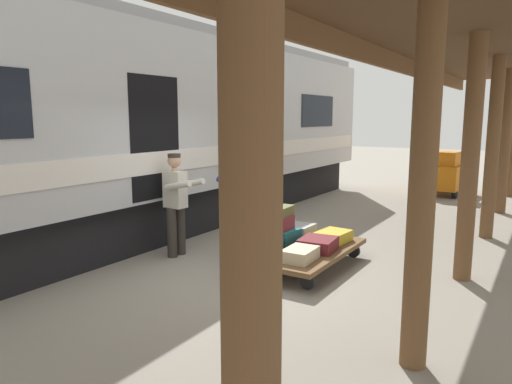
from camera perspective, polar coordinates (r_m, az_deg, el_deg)
The scene contains 15 objects.
ground_plane at distance 6.98m, azimuth 0.21°, elevation -9.99°, with size 60.00×60.00×0.00m, color gray.
platform_canopy at distance 5.76m, azimuth 23.14°, elevation 18.01°, with size 3.20×20.19×3.56m.
train_car at distance 8.94m, azimuth -19.12°, elevation 7.18°, with size 3.02×17.77×4.00m.
luggage_cart at distance 7.33m, azimuth 5.26°, elevation -7.03°, with size 1.41×2.14×0.29m.
suitcase_slate_roller at distance 6.94m, azimuth 0.70°, elevation -6.64°, with size 0.42×0.57×0.21m, color #4C515B.
suitcase_cream_canvas at distance 6.65m, azimuth 5.41°, elevation -7.58°, with size 0.39×0.54×0.17m, color beige.
suitcase_yellow_case at distance 7.68m, azimuth 9.41°, elevation -5.37°, with size 0.44×0.57×0.17m, color gold.
suitcase_maroon_trunk at distance 7.16m, azimuth 7.56°, elevation -6.34°, with size 0.50×0.56×0.19m, color maroon.
suitcase_teal_softside at distance 7.43m, azimuth 3.09°, elevation -5.44°, with size 0.50×0.45×0.25m, color #1E666B.
suitcase_gray_aluminum at distance 7.94m, azimuth 5.18°, elevation -4.69°, with size 0.47×0.48×0.20m, color #9EA0A5.
suitcase_burgundy_valise at distance 7.35m, azimuth 2.89°, elevation -3.75°, with size 0.34×0.40×0.21m, color maroon.
suitcase_olive_duffel at distance 7.35m, azimuth 2.92°, elevation -2.32°, with size 0.31×0.47×0.15m, color brown.
porter_in_overalls at distance 7.59m, azimuth -1.46°, elevation -1.22°, with size 0.72×0.54×1.70m.
porter_by_door at distance 7.76m, azimuth -9.71°, elevation -1.11°, with size 0.68×0.44×1.70m.
baggage_tug at distance 14.96m, azimuth 21.82°, elevation 2.10°, with size 1.18×1.75×1.30m.
Camera 1 is at (-3.51, 5.59, 2.29)m, focal length 32.76 mm.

